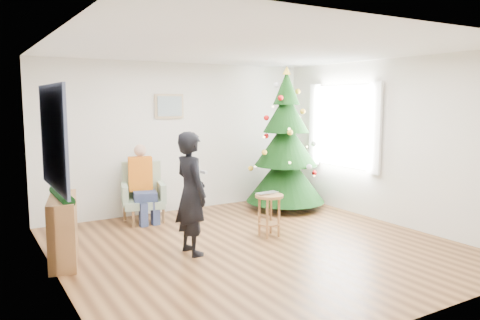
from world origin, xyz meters
TOP-DOWN VIEW (x-y plane):
  - floor at (0.00, 0.00)m, footprint 5.00×5.00m
  - ceiling at (0.00, 0.00)m, footprint 5.00×5.00m
  - wall_back at (0.00, 2.50)m, footprint 5.00×0.00m
  - wall_front at (0.00, -2.50)m, footprint 5.00×0.00m
  - wall_left at (-2.50, 0.00)m, footprint 0.00×5.00m
  - wall_right at (2.50, 0.00)m, footprint 0.00×5.00m
  - window_panel at (2.47, 1.00)m, footprint 0.04×1.30m
  - curtains at (2.44, 1.00)m, footprint 0.05×1.75m
  - christmas_tree at (1.67, 1.62)m, footprint 1.41×1.41m
  - stool at (0.42, 0.31)m, footprint 0.41×0.41m
  - laptop at (0.42, 0.31)m, footprint 0.35×0.24m
  - armchair at (-0.85, 2.06)m, footprint 0.77×0.74m
  - seated_person at (-0.87, 2.01)m, footprint 0.43×0.58m
  - standing_man at (-0.87, 0.20)m, footprint 0.40×0.59m
  - game_controller at (-0.70, 0.17)m, footprint 0.04×0.13m
  - console at (-2.33, 0.71)m, footprint 0.52×1.04m
  - garland at (-2.33, 0.71)m, footprint 0.14×0.90m
  - tapestry at (-2.46, 0.30)m, footprint 0.03×1.50m
  - framed_picture at (-0.20, 2.46)m, footprint 0.52×0.05m

SIDE VIEW (x-z plane):
  - floor at x=0.00m, z-range 0.00..0.00m
  - stool at x=0.42m, z-range 0.01..0.62m
  - armchair at x=-0.85m, z-range -0.13..0.82m
  - console at x=-2.33m, z-range 0.00..0.80m
  - laptop at x=0.42m, z-range 0.61..0.64m
  - seated_person at x=-0.87m, z-range 0.01..1.26m
  - standing_man at x=-0.87m, z-range 0.00..1.57m
  - garland at x=-2.33m, z-range 0.75..0.89m
  - game_controller at x=-0.70m, z-range 1.03..1.06m
  - christmas_tree at x=1.67m, z-range -0.13..2.42m
  - wall_back at x=0.00m, z-range -1.20..3.80m
  - wall_front at x=0.00m, z-range -1.20..3.80m
  - wall_left at x=-2.50m, z-range -1.20..3.80m
  - wall_right at x=2.50m, z-range -1.20..3.80m
  - window_panel at x=2.47m, z-range 0.80..2.20m
  - curtains at x=2.44m, z-range 0.75..2.25m
  - tapestry at x=-2.46m, z-range 0.98..2.12m
  - framed_picture at x=-0.20m, z-range 1.64..2.06m
  - ceiling at x=0.00m, z-range 2.60..2.60m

